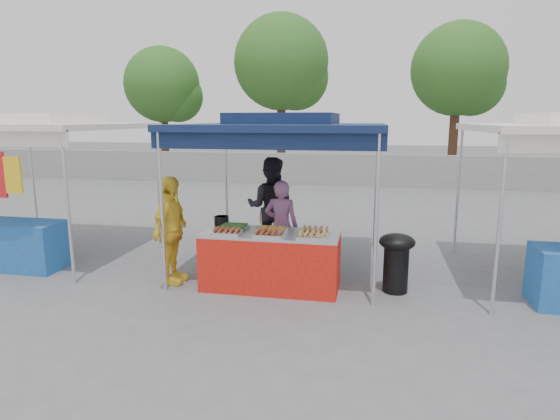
% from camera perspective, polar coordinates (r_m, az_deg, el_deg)
% --- Properties ---
extents(ground_plane, '(80.00, 80.00, 0.00)m').
position_cam_1_polar(ground_plane, '(7.17, -0.95, -9.17)').
color(ground_plane, slate).
extents(back_wall, '(40.00, 0.25, 1.20)m').
position_cam_1_polar(back_wall, '(17.73, 6.63, 4.89)').
color(back_wall, gray).
rests_on(back_wall, ground_plane).
extents(main_canopy, '(3.20, 3.20, 2.57)m').
position_cam_1_polar(main_canopy, '(7.68, 0.55, 10.23)').
color(main_canopy, silver).
rests_on(main_canopy, ground_plane).
extents(neighbor_stall_left, '(3.20, 3.20, 2.57)m').
position_cam_1_polar(neighbor_stall_left, '(9.33, -28.32, 4.33)').
color(neighbor_stall_left, silver).
rests_on(neighbor_stall_left, ground_plane).
extents(tree_0, '(3.33, 3.24, 5.57)m').
position_cam_1_polar(tree_0, '(21.62, -13.73, 14.24)').
color(tree_0, '#472A1B').
rests_on(tree_0, ground_plane).
extents(tree_1, '(3.93, 3.93, 6.75)m').
position_cam_1_polar(tree_1, '(20.34, 0.61, 17.08)').
color(tree_1, '#472A1B').
rests_on(tree_1, ground_plane).
extents(tree_2, '(3.63, 3.59, 6.18)m').
position_cam_1_polar(tree_2, '(20.23, 21.25, 15.27)').
color(tree_2, '#472A1B').
rests_on(tree_2, ground_plane).
extents(vendor_table, '(2.00, 0.80, 0.85)m').
position_cam_1_polar(vendor_table, '(6.94, -1.14, -6.16)').
color(vendor_table, red).
rests_on(vendor_table, ground_plane).
extents(food_tray_fl, '(0.42, 0.30, 0.07)m').
position_cam_1_polar(food_tray_fl, '(6.75, -6.49, -2.69)').
color(food_tray_fl, silver).
rests_on(food_tray_fl, vendor_table).
extents(food_tray_fm, '(0.42, 0.30, 0.07)m').
position_cam_1_polar(food_tray_fm, '(6.59, -1.38, -2.96)').
color(food_tray_fm, silver).
rests_on(food_tray_fm, vendor_table).
extents(food_tray_fr, '(0.42, 0.30, 0.07)m').
position_cam_1_polar(food_tray_fr, '(6.49, 3.98, -3.21)').
color(food_tray_fr, silver).
rests_on(food_tray_fr, vendor_table).
extents(food_tray_bl, '(0.42, 0.30, 0.07)m').
position_cam_1_polar(food_tray_bl, '(7.06, -5.61, -2.06)').
color(food_tray_bl, silver).
rests_on(food_tray_bl, vendor_table).
extents(food_tray_bm, '(0.42, 0.30, 0.07)m').
position_cam_1_polar(food_tray_bm, '(6.89, -0.95, -2.33)').
color(food_tray_bm, silver).
rests_on(food_tray_bm, vendor_table).
extents(food_tray_br, '(0.42, 0.30, 0.07)m').
position_cam_1_polar(food_tray_br, '(6.80, 4.30, -2.55)').
color(food_tray_br, silver).
rests_on(food_tray_br, vendor_table).
extents(cooking_pot, '(0.23, 0.23, 0.13)m').
position_cam_1_polar(cooking_pot, '(7.38, -7.15, -1.26)').
color(cooking_pot, black).
rests_on(cooking_pot, vendor_table).
extents(skewer_cup, '(0.07, 0.07, 0.09)m').
position_cam_1_polar(skewer_cup, '(6.76, -2.38, -2.50)').
color(skewer_cup, silver).
rests_on(skewer_cup, vendor_table).
extents(wok_burner, '(0.52, 0.52, 0.87)m').
position_cam_1_polar(wok_burner, '(6.98, 14.00, -5.64)').
color(wok_burner, black).
rests_on(wok_burner, ground_plane).
extents(crate_left, '(0.48, 0.34, 0.29)m').
position_cam_1_polar(crate_left, '(7.73, -3.44, -6.55)').
color(crate_left, '#163EB2').
rests_on(crate_left, ground_plane).
extents(crate_right, '(0.50, 0.35, 0.30)m').
position_cam_1_polar(crate_right, '(7.60, 1.80, -6.80)').
color(crate_right, '#163EB2').
rests_on(crate_right, ground_plane).
extents(crate_stacked, '(0.48, 0.33, 0.29)m').
position_cam_1_polar(crate_stacked, '(7.52, 1.82, -4.67)').
color(crate_stacked, '#163EB2').
rests_on(crate_stacked, crate_right).
extents(vendor_woman, '(0.56, 0.38, 1.52)m').
position_cam_1_polar(vendor_woman, '(7.62, 0.16, -1.99)').
color(vendor_woman, '#97608C').
rests_on(vendor_woman, ground_plane).
extents(helper_man, '(0.91, 0.73, 1.81)m').
position_cam_1_polar(helper_man, '(8.48, -1.14, 0.36)').
color(helper_man, black).
rests_on(helper_man, ground_plane).
extents(customer_person, '(0.43, 0.98, 1.65)m').
position_cam_1_polar(customer_person, '(7.25, -13.16, -2.44)').
color(customer_person, yellow).
rests_on(customer_person, ground_plane).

